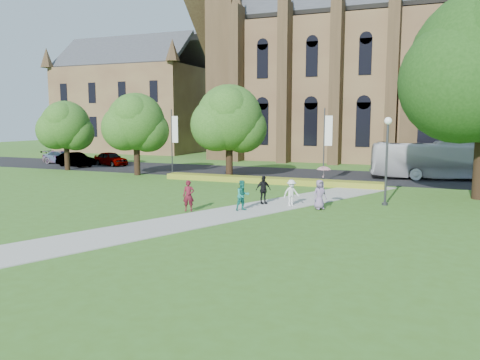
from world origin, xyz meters
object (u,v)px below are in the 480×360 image
at_px(car_2, 63,157).
at_px(car_0, 111,159).
at_px(car_1, 76,159).
at_px(pedestrian_0, 189,196).
at_px(tour_coach, 441,160).
at_px(streetlamp, 387,150).

bearing_deg(car_2, car_0, -86.19).
xyz_separation_m(car_1, car_2, (-3.67, 2.08, -0.02)).
bearing_deg(car_0, pedestrian_0, -116.12).
distance_m(tour_coach, car_2, 40.27).
height_order(car_1, pedestrian_0, pedestrian_0).
bearing_deg(car_1, car_2, 68.55).
height_order(streetlamp, car_0, streetlamp).
relative_size(car_2, pedestrian_0, 2.94).
height_order(car_2, pedestrian_0, pedestrian_0).
xyz_separation_m(tour_coach, pedestrian_0, (-13.47, -20.43, -0.74)).
height_order(tour_coach, pedestrian_0, tour_coach).
height_order(tour_coach, car_0, tour_coach).
distance_m(car_0, pedestrian_0, 28.38).
bearing_deg(streetlamp, pedestrian_0, -148.69).
distance_m(car_0, car_2, 6.60).
distance_m(car_0, car_1, 3.68).
height_order(streetlamp, tour_coach, streetlamp).
relative_size(streetlamp, pedestrian_0, 3.04).
bearing_deg(car_1, car_0, -44.55).
relative_size(car_1, car_2, 0.91).
xyz_separation_m(tour_coach, car_2, (-40.26, -0.64, -0.88)).
bearing_deg(pedestrian_0, car_1, 122.44).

